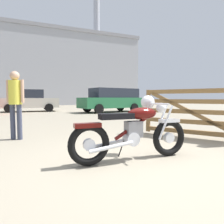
# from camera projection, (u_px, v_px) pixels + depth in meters

# --- Properties ---
(ground_plane) EXTENTS (80.00, 80.00, 0.00)m
(ground_plane) POSITION_uv_depth(u_px,v_px,m) (144.00, 162.00, 3.20)
(ground_plane) COLOR gray
(vintage_motorcycle) EXTENTS (2.08, 0.74, 1.07)m
(vintage_motorcycle) POSITION_uv_depth(u_px,v_px,m) (135.00, 130.00, 3.28)
(vintage_motorcycle) COLOR black
(vintage_motorcycle) RESTS_ON ground_plane
(timber_gate) EXTENTS (1.41, 2.25, 1.60)m
(timber_gate) POSITION_uv_depth(u_px,v_px,m) (203.00, 111.00, 4.95)
(timber_gate) COLOR brown
(timber_gate) RESTS_ON ground_plane
(bystander) EXTENTS (0.40, 0.30, 1.66)m
(bystander) POSITION_uv_depth(u_px,v_px,m) (15.00, 98.00, 4.87)
(bystander) COLOR #383D51
(bystander) RESTS_ON ground_plane
(silver_sedan_mid) EXTENTS (4.92, 2.54, 1.74)m
(silver_sedan_mid) POSITION_uv_depth(u_px,v_px,m) (112.00, 99.00, 14.87)
(silver_sedan_mid) COLOR black
(silver_sedan_mid) RESTS_ON ground_plane
(dark_sedan_left) EXTENTS (4.25, 2.02, 1.67)m
(dark_sedan_left) POSITION_uv_depth(u_px,v_px,m) (30.00, 101.00, 15.34)
(dark_sedan_left) COLOR black
(dark_sedan_left) RESTS_ON ground_plane
(industrial_building) EXTENTS (21.84, 12.60, 23.64)m
(industrial_building) POSITION_uv_depth(u_px,v_px,m) (68.00, 71.00, 35.61)
(industrial_building) COLOR #9EA0A8
(industrial_building) RESTS_ON ground_plane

